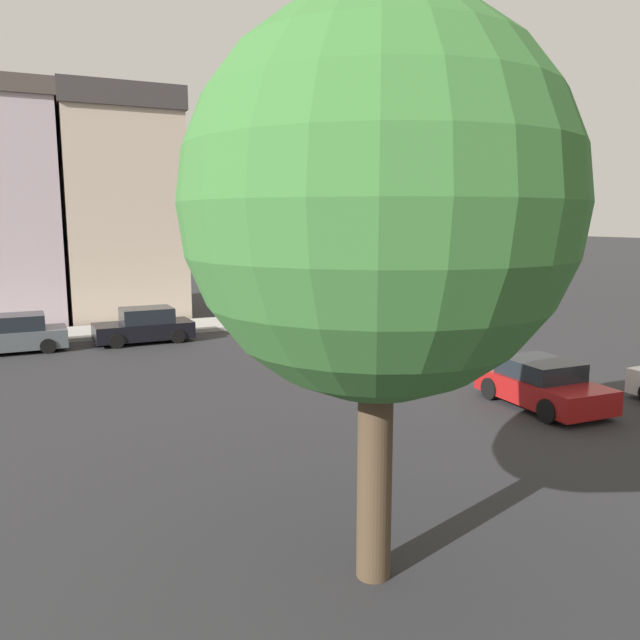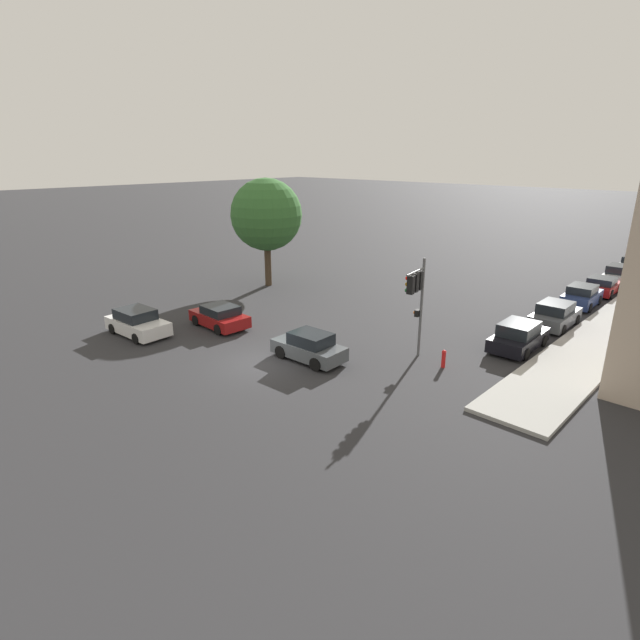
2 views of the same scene
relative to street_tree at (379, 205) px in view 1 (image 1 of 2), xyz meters
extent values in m
plane|color=#28282B|center=(11.76, -10.74, -5.59)|extent=(300.00, 300.00, 0.00)
cube|color=#BCA893|center=(29.18, -0.21, -0.14)|extent=(7.85, 5.96, 10.90)
cube|color=#383333|center=(29.18, -0.21, 5.91)|extent=(8.17, 6.20, 1.20)
cylinder|color=#423323|center=(0.00, 0.00, -3.82)|extent=(0.52, 0.52, 3.53)
sphere|color=#33662D|center=(0.00, 0.00, 0.02)|extent=(5.54, 5.54, 5.54)
cylinder|color=#515456|center=(16.91, -4.38, -2.99)|extent=(0.14, 0.14, 5.19)
cylinder|color=#515456|center=(17.07, -5.35, -0.90)|extent=(0.41, 1.97, 0.10)
cube|color=black|center=(16.99, -4.86, -1.45)|extent=(0.34, 0.34, 0.90)
sphere|color=#590F0F|center=(16.80, -4.89, -1.15)|extent=(0.20, 0.20, 0.20)
sphere|color=#99660F|center=(16.80, -4.89, -1.45)|extent=(0.20, 0.20, 0.20)
sphere|color=#0F511E|center=(16.80, -4.89, -1.75)|extent=(0.20, 0.20, 0.20)
cube|color=black|center=(17.07, -5.35, -1.45)|extent=(0.34, 0.34, 0.90)
sphere|color=red|center=(16.88, -5.38, -1.15)|extent=(0.20, 0.20, 0.20)
sphere|color=#99660F|center=(16.88, -5.38, -1.45)|extent=(0.20, 0.20, 0.20)
sphere|color=#0F511E|center=(16.88, -5.38, -1.75)|extent=(0.20, 0.20, 0.20)
cube|color=black|center=(17.15, -5.84, -1.45)|extent=(0.34, 0.34, 0.90)
sphere|color=red|center=(16.96, -5.87, -1.15)|extent=(0.20, 0.20, 0.20)
sphere|color=#99660F|center=(16.96, -5.87, -1.45)|extent=(0.20, 0.20, 0.20)
sphere|color=#0F511E|center=(16.96, -5.87, -1.75)|extent=(0.20, 0.20, 0.20)
cube|color=black|center=(16.73, -4.40, -3.28)|extent=(0.27, 0.38, 0.35)
sphere|color=orange|center=(16.60, -4.43, -3.28)|extent=(0.18, 0.18, 0.18)
cube|color=maroon|center=(5.52, -8.78, -5.07)|extent=(3.98, 2.06, 0.68)
cube|color=black|center=(5.68, -8.78, -4.47)|extent=(2.09, 1.77, 0.51)
cylinder|color=black|center=(4.28, -9.64, -5.25)|extent=(0.67, 0.24, 0.67)
cylinder|color=black|center=(4.34, -7.83, -5.25)|extent=(0.67, 0.24, 0.67)
cylinder|color=black|center=(6.70, -9.73, -5.25)|extent=(0.67, 0.24, 0.67)
cylinder|color=black|center=(6.77, -7.92, -5.25)|extent=(0.67, 0.24, 0.67)
cube|color=#4C5156|center=(13.12, -8.73, -5.05)|extent=(3.96, 1.89, 0.70)
cube|color=black|center=(13.27, -8.72, -4.39)|extent=(2.08, 1.61, 0.61)
cylinder|color=black|center=(11.95, -9.59, -5.24)|extent=(0.70, 0.25, 0.69)
cylinder|color=black|center=(11.88, -7.96, -5.24)|extent=(0.70, 0.25, 0.69)
cylinder|color=black|center=(14.36, -9.49, -5.24)|extent=(0.70, 0.25, 0.69)
cylinder|color=black|center=(14.29, -7.87, -5.24)|extent=(0.70, 0.25, 0.69)
cube|color=black|center=(20.34, 0.14, -5.06)|extent=(2.02, 4.24, 0.71)
cube|color=black|center=(20.34, -0.02, -4.38)|extent=(1.74, 2.22, 0.65)
cylinder|color=black|center=(19.40, 1.42, -5.27)|extent=(0.24, 0.64, 0.64)
cylinder|color=black|center=(21.20, 1.47, -5.27)|extent=(0.24, 0.64, 0.64)
cylinder|color=black|center=(19.47, -1.18, -5.27)|extent=(0.24, 0.64, 0.64)
cylinder|color=black|center=(21.27, -1.13, -5.27)|extent=(0.24, 0.64, 0.64)
cube|color=#4C5156|center=(20.42, 5.37, -5.04)|extent=(1.97, 4.15, 0.76)
cube|color=black|center=(20.43, 5.20, -4.35)|extent=(1.71, 2.17, 0.62)
cylinder|color=black|center=(19.54, 4.08, -5.28)|extent=(0.23, 0.62, 0.62)
cylinder|color=black|center=(21.34, 4.10, -5.28)|extent=(0.23, 0.62, 0.62)
cylinder|color=red|center=(18.66, -4.85, -5.21)|extent=(0.20, 0.20, 0.75)
sphere|color=red|center=(18.66, -4.85, -4.78)|extent=(0.22, 0.22, 0.22)
camera|label=1|loc=(-7.66, 4.44, -0.20)|focal=35.00mm
camera|label=2|loc=(29.81, -25.61, 4.51)|focal=28.00mm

